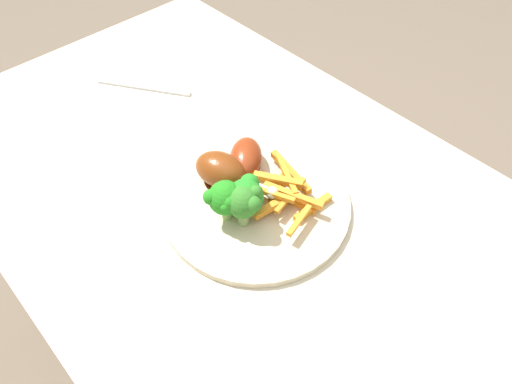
{
  "coord_description": "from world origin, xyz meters",
  "views": [
    {
      "loc": [
        0.32,
        -0.31,
        1.26
      ],
      "look_at": [
        -0.01,
        -0.0,
        0.73
      ],
      "focal_mm": 32.77,
      "sensor_mm": 36.0,
      "label": 1
    }
  ],
  "objects_px": {
    "broccoli_floret_back": "(225,199)",
    "chicken_drumstick_far": "(223,171)",
    "carrot_fries_pile": "(288,192)",
    "chicken_drumstick_near": "(246,160)",
    "broccoli_floret_middle": "(245,195)",
    "dining_table": "(260,247)",
    "dinner_plate": "(256,203)",
    "broccoli_floret_front": "(245,202)",
    "fork": "(144,87)"
  },
  "relations": [
    {
      "from": "broccoli_floret_middle",
      "to": "fork",
      "type": "xyz_separation_m",
      "value": [
        -0.37,
        0.07,
        -0.05
      ]
    },
    {
      "from": "broccoli_floret_back",
      "to": "fork",
      "type": "xyz_separation_m",
      "value": [
        -0.36,
        0.1,
        -0.05
      ]
    },
    {
      "from": "broccoli_floret_front",
      "to": "broccoli_floret_back",
      "type": "xyz_separation_m",
      "value": [
        -0.02,
        -0.01,
        -0.0
      ]
    },
    {
      "from": "carrot_fries_pile",
      "to": "fork",
      "type": "xyz_separation_m",
      "value": [
        -0.39,
        0.0,
        -0.03
      ]
    },
    {
      "from": "dining_table",
      "to": "chicken_drumstick_near",
      "type": "distance_m",
      "value": 0.16
    },
    {
      "from": "broccoli_floret_back",
      "to": "fork",
      "type": "bearing_deg",
      "value": 165.08
    },
    {
      "from": "dinner_plate",
      "to": "chicken_drumstick_near",
      "type": "height_order",
      "value": "chicken_drumstick_near"
    },
    {
      "from": "chicken_drumstick_far",
      "to": "fork",
      "type": "distance_m",
      "value": 0.31
    },
    {
      "from": "dinner_plate",
      "to": "broccoli_floret_middle",
      "type": "height_order",
      "value": "broccoli_floret_middle"
    },
    {
      "from": "dining_table",
      "to": "broccoli_floret_front",
      "type": "height_order",
      "value": "broccoli_floret_front"
    },
    {
      "from": "broccoli_floret_middle",
      "to": "fork",
      "type": "bearing_deg",
      "value": 169.42
    },
    {
      "from": "dinner_plate",
      "to": "broccoli_floret_back",
      "type": "distance_m",
      "value": 0.07
    },
    {
      "from": "broccoli_floret_back",
      "to": "broccoli_floret_front",
      "type": "bearing_deg",
      "value": 29.68
    },
    {
      "from": "dining_table",
      "to": "carrot_fries_pile",
      "type": "height_order",
      "value": "carrot_fries_pile"
    },
    {
      "from": "carrot_fries_pile",
      "to": "chicken_drumstick_near",
      "type": "bearing_deg",
      "value": -177.13
    },
    {
      "from": "dining_table",
      "to": "chicken_drumstick_near",
      "type": "relative_size",
      "value": 10.86
    },
    {
      "from": "carrot_fries_pile",
      "to": "broccoli_floret_front",
      "type": "bearing_deg",
      "value": -97.58
    },
    {
      "from": "broccoli_floret_middle",
      "to": "chicken_drumstick_near",
      "type": "height_order",
      "value": "broccoli_floret_middle"
    },
    {
      "from": "broccoli_floret_front",
      "to": "broccoli_floret_back",
      "type": "bearing_deg",
      "value": -150.32
    },
    {
      "from": "chicken_drumstick_near",
      "to": "fork",
      "type": "distance_m",
      "value": 0.31
    },
    {
      "from": "carrot_fries_pile",
      "to": "chicken_drumstick_near",
      "type": "xyz_separation_m",
      "value": [
        -0.09,
        -0.0,
        0.01
      ]
    },
    {
      "from": "broccoli_floret_front",
      "to": "broccoli_floret_middle",
      "type": "height_order",
      "value": "broccoli_floret_front"
    },
    {
      "from": "dining_table",
      "to": "broccoli_floret_front",
      "type": "xyz_separation_m",
      "value": [
        0.01,
        -0.04,
        0.16
      ]
    },
    {
      "from": "broccoli_floret_back",
      "to": "chicken_drumstick_far",
      "type": "bearing_deg",
      "value": 143.26
    },
    {
      "from": "broccoli_floret_front",
      "to": "chicken_drumstick_far",
      "type": "xyz_separation_m",
      "value": [
        -0.08,
        0.03,
        -0.02
      ]
    },
    {
      "from": "dinner_plate",
      "to": "fork",
      "type": "relative_size",
      "value": 1.51
    },
    {
      "from": "broccoli_floret_middle",
      "to": "broccoli_floret_back",
      "type": "distance_m",
      "value": 0.03
    },
    {
      "from": "dinner_plate",
      "to": "carrot_fries_pile",
      "type": "relative_size",
      "value": 2.09
    },
    {
      "from": "broccoli_floret_middle",
      "to": "chicken_drumstick_far",
      "type": "distance_m",
      "value": 0.07
    },
    {
      "from": "dinner_plate",
      "to": "carrot_fries_pile",
      "type": "distance_m",
      "value": 0.05
    },
    {
      "from": "dining_table",
      "to": "chicken_drumstick_far",
      "type": "height_order",
      "value": "chicken_drumstick_far"
    },
    {
      "from": "broccoli_floret_back",
      "to": "broccoli_floret_middle",
      "type": "bearing_deg",
      "value": 65.41
    },
    {
      "from": "chicken_drumstick_far",
      "to": "broccoli_floret_middle",
      "type": "bearing_deg",
      "value": -13.39
    },
    {
      "from": "broccoli_floret_middle",
      "to": "broccoli_floret_back",
      "type": "bearing_deg",
      "value": -114.59
    },
    {
      "from": "broccoli_floret_front",
      "to": "broccoli_floret_middle",
      "type": "relative_size",
      "value": 1.06
    },
    {
      "from": "dinner_plate",
      "to": "chicken_drumstick_far",
      "type": "height_order",
      "value": "chicken_drumstick_far"
    },
    {
      "from": "dinner_plate",
      "to": "carrot_fries_pile",
      "type": "xyz_separation_m",
      "value": [
        0.03,
        0.04,
        0.02
      ]
    },
    {
      "from": "dinner_plate",
      "to": "broccoli_floret_back",
      "type": "bearing_deg",
      "value": -95.92
    },
    {
      "from": "dinner_plate",
      "to": "fork",
      "type": "xyz_separation_m",
      "value": [
        -0.36,
        0.04,
        -0.0
      ]
    },
    {
      "from": "broccoli_floret_front",
      "to": "broccoli_floret_middle",
      "type": "bearing_deg",
      "value": 137.03
    },
    {
      "from": "dining_table",
      "to": "broccoli_floret_front",
      "type": "bearing_deg",
      "value": -75.11
    },
    {
      "from": "dining_table",
      "to": "broccoli_floret_middle",
      "type": "height_order",
      "value": "broccoli_floret_middle"
    },
    {
      "from": "broccoli_floret_back",
      "to": "chicken_drumstick_far",
      "type": "distance_m",
      "value": 0.07
    },
    {
      "from": "broccoli_floret_front",
      "to": "carrot_fries_pile",
      "type": "height_order",
      "value": "broccoli_floret_front"
    },
    {
      "from": "chicken_drumstick_far",
      "to": "dinner_plate",
      "type": "bearing_deg",
      "value": 9.96
    },
    {
      "from": "broccoli_floret_front",
      "to": "chicken_drumstick_far",
      "type": "height_order",
      "value": "broccoli_floret_front"
    },
    {
      "from": "dining_table",
      "to": "chicken_drumstick_far",
      "type": "relative_size",
      "value": 8.53
    },
    {
      "from": "broccoli_floret_middle",
      "to": "dining_table",
      "type": "bearing_deg",
      "value": 85.24
    },
    {
      "from": "chicken_drumstick_near",
      "to": "chicken_drumstick_far",
      "type": "height_order",
      "value": "chicken_drumstick_far"
    },
    {
      "from": "broccoli_floret_middle",
      "to": "dinner_plate",
      "type": "bearing_deg",
      "value": 103.18
    }
  ]
}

